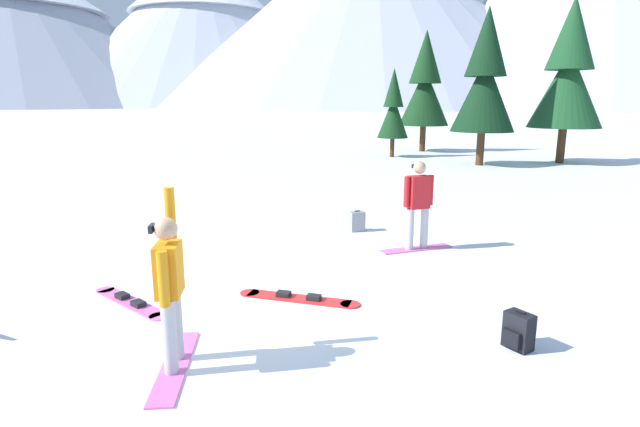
# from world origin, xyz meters

# --- Properties ---
(ground_plane) EXTENTS (800.00, 800.00, 0.00)m
(ground_plane) POSITION_xyz_m (0.00, 0.00, 0.00)
(ground_plane) COLOR white
(snowboarder_foreground) EXTENTS (0.39, 1.61, 1.95)m
(snowboarder_foreground) POSITION_xyz_m (-1.18, -1.26, 0.91)
(snowboarder_foreground) COLOR pink
(snowboarder_foreground) RESTS_ON ground_plane
(snowboarder_midground) EXTENTS (1.50, 0.57, 1.73)m
(snowboarder_midground) POSITION_xyz_m (2.92, 2.66, 0.92)
(snowboarder_midground) COLOR pink
(snowboarder_midground) RESTS_ON ground_plane
(loose_snowboard_far_spare) EXTENTS (1.35, 1.51, 0.09)m
(loose_snowboard_far_spare) POSITION_xyz_m (-2.04, 0.67, 0.02)
(loose_snowboard_far_spare) COLOR pink
(loose_snowboard_far_spare) RESTS_ON ground_plane
(loose_snowboard_near_left) EXTENTS (1.80, 1.04, 0.09)m
(loose_snowboard_near_left) POSITION_xyz_m (0.37, 0.45, 0.02)
(loose_snowboard_near_left) COLOR red
(loose_snowboard_near_left) RESTS_ON ground_plane
(backpack_grey) EXTENTS (0.35, 0.30, 0.47)m
(backpack_grey) POSITION_xyz_m (2.08, 4.23, 0.21)
(backpack_grey) COLOR gray
(backpack_grey) RESTS_ON ground_plane
(backpack_black) EXTENTS (0.35, 0.37, 0.47)m
(backpack_black) POSITION_xyz_m (2.75, -1.42, 0.21)
(backpack_black) COLOR black
(backpack_black) RESTS_ON ground_plane
(pine_tree_tall) EXTENTS (1.57, 1.57, 4.42)m
(pine_tree_tall) POSITION_xyz_m (7.18, 18.77, 2.41)
(pine_tree_tall) COLOR #472D19
(pine_tree_tall) RESTS_ON ground_plane
(pine_tree_twin) EXTENTS (2.76, 2.76, 6.61)m
(pine_tree_twin) POSITION_xyz_m (9.72, 21.37, 3.61)
(pine_tree_twin) COLOR #472D19
(pine_tree_twin) RESTS_ON ground_plane
(pine_tree_broad) EXTENTS (2.75, 2.75, 6.78)m
(pine_tree_broad) POSITION_xyz_m (10.10, 14.92, 3.70)
(pine_tree_broad) COLOR #472D19
(pine_tree_broad) RESTS_ON ground_plane
(pine_tree_short) EXTENTS (3.21, 3.21, 7.35)m
(pine_tree_short) POSITION_xyz_m (14.19, 15.17, 4.01)
(pine_tree_short) COLOR #472D19
(pine_tree_short) RESTS_ON ground_plane
(peak_east_ridge) EXTENTS (182.74, 182.74, 66.22)m
(peak_east_ridge) POSITION_xyz_m (-98.96, 242.92, 34.60)
(peak_east_ridge) COLOR #9EA3B2
(peak_east_ridge) RESTS_ON ground_plane
(peak_west_ridge) EXTENTS (144.18, 144.18, 67.74)m
(peak_west_ridge) POSITION_xyz_m (-16.89, 242.05, 35.39)
(peak_west_ridge) COLOR #B2B7C6
(peak_west_ridge) RESTS_ON ground_plane
(peak_central_summit) EXTENTS (172.60, 172.60, 73.58)m
(peak_central_summit) POSITION_xyz_m (51.67, 201.87, 38.44)
(peak_central_summit) COLOR #B2B7C6
(peak_central_summit) RESTS_ON ground_plane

